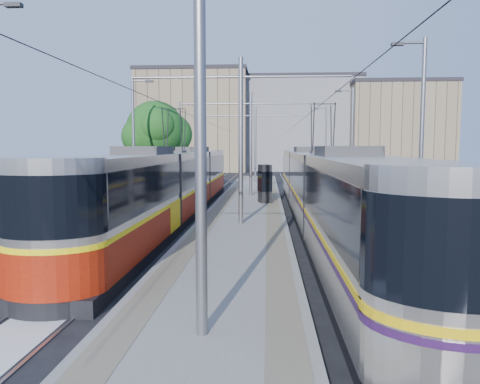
{
  "coord_description": "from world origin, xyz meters",
  "views": [
    {
      "loc": [
        1.13,
        -11.86,
        3.55
      ],
      "look_at": [
        -0.07,
        8.61,
        1.6
      ],
      "focal_mm": 35.0,
      "sensor_mm": 36.0,
      "label": 1
    }
  ],
  "objects": [
    {
      "name": "shelter",
      "position": [
        0.98,
        15.73,
        1.48
      ],
      "size": [
        0.89,
        1.15,
        2.25
      ],
      "rotation": [
        0.0,
        0.0,
        0.29
      ],
      "color": "black",
      "rests_on": "platform"
    },
    {
      "name": "street_lamps",
      "position": [
        -0.0,
        21.0,
        4.18
      ],
      "size": [
        15.18,
        38.22,
        8.0
      ],
      "color": "slate",
      "rests_on": "ground"
    },
    {
      "name": "tram_right",
      "position": [
        3.6,
        9.52,
        1.86
      ],
      "size": [
        2.43,
        32.35,
        5.5
      ],
      "color": "black",
      "rests_on": "ground"
    },
    {
      "name": "track_arrow",
      "position": [
        -3.6,
        -3.0,
        0.01
      ],
      "size": [
        1.2,
        5.0,
        0.01
      ],
      "primitive_type": "cube",
      "color": "silver",
      "rests_on": "ground"
    },
    {
      "name": "tactile_strip_left",
      "position": [
        -1.45,
        17.0,
        0.3
      ],
      "size": [
        0.7,
        50.0,
        0.01
      ],
      "primitive_type": "cube",
      "color": "gray",
      "rests_on": "platform"
    },
    {
      "name": "ground",
      "position": [
        0.0,
        0.0,
        0.0
      ],
      "size": [
        160.0,
        160.0,
        0.0
      ],
      "primitive_type": "plane",
      "color": "black",
      "rests_on": "ground"
    },
    {
      "name": "platform",
      "position": [
        0.0,
        17.0,
        0.15
      ],
      "size": [
        4.0,
        50.0,
        0.3
      ],
      "primitive_type": "cube",
      "color": "gray",
      "rests_on": "ground"
    },
    {
      "name": "tactile_strip_right",
      "position": [
        1.45,
        17.0,
        0.3
      ],
      "size": [
        0.7,
        50.0,
        0.01
      ],
      "primitive_type": "cube",
      "color": "gray",
      "rests_on": "platform"
    },
    {
      "name": "building_left",
      "position": [
        -10.0,
        60.0,
        7.52
      ],
      "size": [
        16.32,
        12.24,
        15.02
      ],
      "color": "gray",
      "rests_on": "ground"
    },
    {
      "name": "building_centre",
      "position": [
        6.0,
        64.0,
        7.15
      ],
      "size": [
        18.36,
        14.28,
        14.28
      ],
      "color": "gray",
      "rests_on": "ground"
    },
    {
      "name": "rails",
      "position": [
        0.0,
        17.0,
        0.02
      ],
      "size": [
        8.71,
        70.0,
        0.03
      ],
      "color": "gray",
      "rests_on": "ground"
    },
    {
      "name": "building_right",
      "position": [
        20.0,
        58.0,
        6.46
      ],
      "size": [
        14.28,
        10.2,
        12.89
      ],
      "color": "gray",
      "rests_on": "ground"
    },
    {
      "name": "catenary",
      "position": [
        0.0,
        14.15,
        4.52
      ],
      "size": [
        9.2,
        70.0,
        7.0
      ],
      "color": "slate",
      "rests_on": "platform"
    },
    {
      "name": "tree",
      "position": [
        -6.94,
        22.99,
        4.74
      ],
      "size": [
        4.83,
        4.46,
        7.01
      ],
      "color": "#382314",
      "rests_on": "ground"
    },
    {
      "name": "tram_left",
      "position": [
        -3.6,
        11.79,
        1.71
      ],
      "size": [
        2.43,
        29.37,
        5.5
      ],
      "color": "black",
      "rests_on": "ground"
    }
  ]
}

